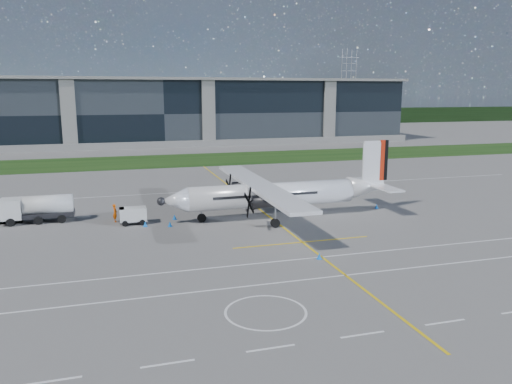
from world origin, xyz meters
TOP-DOWN VIEW (x-y plane):
  - ground at (0.00, 40.00)m, footprint 400.00×400.00m
  - grass_strip at (0.00, 48.00)m, footprint 400.00×18.00m
  - terminal_building at (0.00, 80.00)m, footprint 120.00×20.00m
  - tree_line at (0.00, 140.00)m, footprint 400.00×6.00m
  - pylon_east at (85.00, 150.00)m, footprint 9.00×4.60m
  - yellow_taxiway_centerline at (3.00, 10.00)m, footprint 0.20×70.00m
  - white_lane_line at (0.00, -14.00)m, footprint 90.00×0.15m
  - turboprop_aircraft at (4.05, 2.82)m, footprint 23.87×24.75m
  - fuel_tanker_truck at (-19.49, 7.34)m, footprint 6.91×2.25m
  - baggage_tug at (-10.26, 4.07)m, footprint 2.64×1.59m
  - ground_crew_person at (-11.89, 5.34)m, footprint 0.61×0.83m
  - safety_cone_stbdwing at (1.65, 15.88)m, footprint 0.36×0.36m
  - safety_cone_tail at (15.25, 3.27)m, footprint 0.36×0.36m
  - safety_cone_fwd at (-9.25, 2.77)m, footprint 0.36×0.36m
  - safety_cone_nose_stbd at (-6.28, 4.66)m, footprint 0.36×0.36m
  - safety_cone_portwing at (2.63, -10.35)m, footprint 0.36×0.36m
  - safety_cone_nose_port at (-7.04, 2.11)m, footprint 0.36×0.36m

SIDE VIEW (x-z plane):
  - ground at x=0.00m, z-range 0.00..0.00m
  - yellow_taxiway_centerline at x=3.00m, z-range 0.00..0.01m
  - white_lane_line at x=0.00m, z-range 0.00..0.01m
  - grass_strip at x=0.00m, z-range 0.00..0.04m
  - safety_cone_stbdwing at x=1.65m, z-range 0.00..0.50m
  - safety_cone_tail at x=15.25m, z-range 0.00..0.50m
  - safety_cone_fwd at x=-9.25m, z-range 0.00..0.50m
  - safety_cone_nose_stbd at x=-6.28m, z-range 0.00..0.50m
  - safety_cone_portwing at x=2.63m, z-range 0.00..0.50m
  - safety_cone_nose_port at x=-7.04m, z-range 0.00..0.50m
  - baggage_tug at x=-10.26m, z-range 0.00..1.59m
  - ground_crew_person at x=-11.89m, z-range 0.00..2.01m
  - fuel_tanker_truck at x=-19.49m, z-range 0.00..2.59m
  - tree_line at x=0.00m, z-range 0.00..6.00m
  - turboprop_aircraft at x=4.05m, z-range 0.00..7.43m
  - terminal_building at x=0.00m, z-range 0.00..15.00m
  - pylon_east at x=85.00m, z-range 0.00..30.00m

